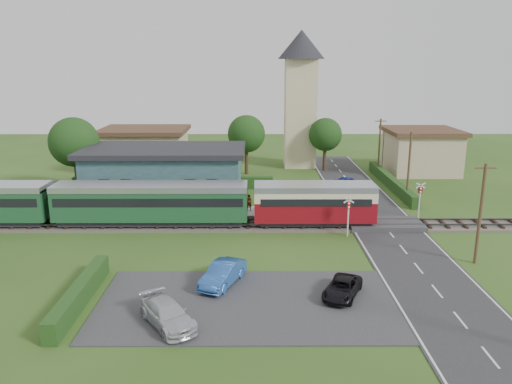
{
  "coord_description": "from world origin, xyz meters",
  "views": [
    {
      "loc": [
        -1.02,
        -38.08,
        13.31
      ],
      "look_at": [
        -0.88,
        4.0,
        2.52
      ],
      "focal_mm": 35.0,
      "sensor_mm": 36.0,
      "label": 1
    }
  ],
  "objects_px": {
    "crossing_signal_far": "(420,195)",
    "train": "(113,202)",
    "church_tower": "(301,89)",
    "crossing_signal_near": "(348,210)",
    "pedestrian_far": "(107,201)",
    "pedestrian_near": "(249,203)",
    "house_west": "(145,149)",
    "car_park_blue": "(223,274)",
    "car_park_dark": "(342,288)",
    "car_on_road": "(350,182)",
    "car_park_silver": "(167,314)",
    "equipment_hut": "(66,197)",
    "station_building": "(165,173)",
    "house_east": "(421,150)"
  },
  "relations": [
    {
      "from": "house_east",
      "to": "pedestrian_near",
      "type": "xyz_separation_m",
      "value": [
        -21.53,
        -18.81,
        -1.57
      ]
    },
    {
      "from": "car_park_blue",
      "to": "equipment_hut",
      "type": "bearing_deg",
      "value": 158.07
    },
    {
      "from": "train",
      "to": "house_west",
      "type": "bearing_deg",
      "value": 95.46
    },
    {
      "from": "church_tower",
      "to": "crossing_signal_far",
      "type": "xyz_separation_m",
      "value": [
        8.6,
        -23.61,
        -8.08
      ]
    },
    {
      "from": "station_building",
      "to": "house_east",
      "type": "xyz_separation_m",
      "value": [
        30.0,
        13.01,
        0.1
      ]
    },
    {
      "from": "car_on_road",
      "to": "pedestrian_far",
      "type": "height_order",
      "value": "pedestrian_far"
    },
    {
      "from": "crossing_signal_far",
      "to": "pedestrian_near",
      "type": "xyz_separation_m",
      "value": [
        -15.13,
        0.8,
        -0.92
      ]
    },
    {
      "from": "crossing_signal_near",
      "to": "pedestrian_near",
      "type": "height_order",
      "value": "crossing_signal_near"
    },
    {
      "from": "crossing_signal_near",
      "to": "pedestrian_far",
      "type": "distance_m",
      "value": 21.66
    },
    {
      "from": "house_west",
      "to": "crossing_signal_near",
      "type": "bearing_deg",
      "value": -49.89
    },
    {
      "from": "equipment_hut",
      "to": "house_west",
      "type": "xyz_separation_m",
      "value": [
        3.0,
        19.8,
        1.04
      ]
    },
    {
      "from": "train",
      "to": "pedestrian_near",
      "type": "relative_size",
      "value": 27.84
    },
    {
      "from": "pedestrian_far",
      "to": "pedestrian_near",
      "type": "bearing_deg",
      "value": -116.16
    },
    {
      "from": "car_park_blue",
      "to": "car_park_dark",
      "type": "xyz_separation_m",
      "value": [
        7.11,
        -1.68,
        -0.17
      ]
    },
    {
      "from": "station_building",
      "to": "car_park_dark",
      "type": "bearing_deg",
      "value": -57.49
    },
    {
      "from": "car_on_road",
      "to": "pedestrian_far",
      "type": "xyz_separation_m",
      "value": [
        -24.0,
        -10.4,
        0.7
      ]
    },
    {
      "from": "crossing_signal_near",
      "to": "car_on_road",
      "type": "relative_size",
      "value": 0.95
    },
    {
      "from": "crossing_signal_far",
      "to": "train",
      "type": "bearing_deg",
      "value": -174.82
    },
    {
      "from": "car_park_dark",
      "to": "car_park_blue",
      "type": "bearing_deg",
      "value": -168.56
    },
    {
      "from": "train",
      "to": "pedestrian_far",
      "type": "bearing_deg",
      "value": 114.64
    },
    {
      "from": "car_park_blue",
      "to": "car_park_dark",
      "type": "distance_m",
      "value": 7.31
    },
    {
      "from": "car_park_silver",
      "to": "pedestrian_far",
      "type": "xyz_separation_m",
      "value": [
        -8.85,
        20.02,
        0.62
      ]
    },
    {
      "from": "church_tower",
      "to": "car_park_blue",
      "type": "bearing_deg",
      "value": -102.01
    },
    {
      "from": "car_park_silver",
      "to": "pedestrian_near",
      "type": "bearing_deg",
      "value": 44.08
    },
    {
      "from": "house_west",
      "to": "crossing_signal_far",
      "type": "xyz_separation_m",
      "value": [
        28.6,
        -20.61,
        -0.65
      ]
    },
    {
      "from": "crossing_signal_far",
      "to": "pedestrian_far",
      "type": "height_order",
      "value": "crossing_signal_far"
    },
    {
      "from": "equipment_hut",
      "to": "car_park_blue",
      "type": "relative_size",
      "value": 0.61
    },
    {
      "from": "train",
      "to": "crossing_signal_near",
      "type": "distance_m",
      "value": 19.35
    },
    {
      "from": "church_tower",
      "to": "crossing_signal_near",
      "type": "distance_m",
      "value": 29.57
    },
    {
      "from": "car_park_silver",
      "to": "house_west",
      "type": "bearing_deg",
      "value": 69.1
    },
    {
      "from": "house_west",
      "to": "crossing_signal_near",
      "type": "relative_size",
      "value": 3.3
    },
    {
      "from": "car_park_dark",
      "to": "pedestrian_near",
      "type": "relative_size",
      "value": 2.39
    },
    {
      "from": "equipment_hut",
      "to": "crossing_signal_far",
      "type": "bearing_deg",
      "value": -1.46
    },
    {
      "from": "train",
      "to": "pedestrian_near",
      "type": "height_order",
      "value": "train"
    },
    {
      "from": "train",
      "to": "house_east",
      "type": "bearing_deg",
      "value": 33.85
    },
    {
      "from": "station_building",
      "to": "crossing_signal_near",
      "type": "xyz_separation_m",
      "value": [
        16.4,
        -11.4,
        -0.55
      ]
    },
    {
      "from": "house_west",
      "to": "house_east",
      "type": "distance_m",
      "value": 35.01
    },
    {
      "from": "crossing_signal_near",
      "to": "car_park_silver",
      "type": "relative_size",
      "value": 0.76
    },
    {
      "from": "house_east",
      "to": "pedestrian_near",
      "type": "distance_m",
      "value": 28.63
    },
    {
      "from": "equipment_hut",
      "to": "crossing_signal_far",
      "type": "height_order",
      "value": "crossing_signal_far"
    },
    {
      "from": "pedestrian_near",
      "to": "car_park_silver",
      "type": "bearing_deg",
      "value": 69.39
    },
    {
      "from": "house_west",
      "to": "pedestrian_far",
      "type": "xyz_separation_m",
      "value": [
        0.58,
        -19.48,
        -1.46
      ]
    },
    {
      "from": "station_building",
      "to": "house_west",
      "type": "height_order",
      "value": "house_west"
    },
    {
      "from": "train",
      "to": "pedestrian_near",
      "type": "bearing_deg",
      "value": 15.8
    },
    {
      "from": "crossing_signal_near",
      "to": "car_park_dark",
      "type": "height_order",
      "value": "crossing_signal_near"
    },
    {
      "from": "house_west",
      "to": "pedestrian_near",
      "type": "xyz_separation_m",
      "value": [
        13.47,
        -19.81,
        -1.57
      ]
    },
    {
      "from": "train",
      "to": "car_park_blue",
      "type": "height_order",
      "value": "train"
    },
    {
      "from": "crossing_signal_near",
      "to": "car_park_dark",
      "type": "relative_size",
      "value": 0.88
    },
    {
      "from": "car_park_blue",
      "to": "car_park_dark",
      "type": "relative_size",
      "value": 1.13
    },
    {
      "from": "car_park_silver",
      "to": "car_park_dark",
      "type": "xyz_separation_m",
      "value": [
        9.7,
        3.32,
        -0.11
      ]
    }
  ]
}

